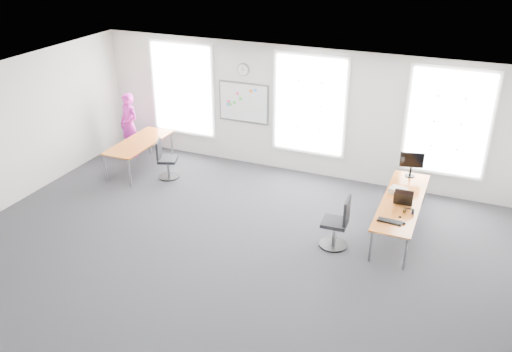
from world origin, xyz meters
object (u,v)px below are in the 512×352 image
at_px(person, 129,125).
at_px(headphones, 408,211).
at_px(monitor, 412,162).
at_px(desk_left, 139,144).
at_px(keyboard, 390,221).
at_px(chair_left, 165,161).
at_px(desk_right, 402,202).
at_px(chair_right, 338,225).

distance_m(person, headphones, 7.33).
xyz_separation_m(headphones, monitor, (-0.21, 1.61, 0.27)).
distance_m(desk_left, keyboard, 6.35).
bearing_deg(chair_left, desk_right, -112.94).
height_order(desk_left, keyboard, desk_left).
bearing_deg(chair_left, person, 42.39).
bearing_deg(person, chair_left, -9.66).
height_order(keyboard, monitor, monitor).
relative_size(desk_left, chair_right, 1.94).
bearing_deg(headphones, keyboard, -125.81).
relative_size(desk_right, person, 1.65).
bearing_deg(headphones, desk_left, 165.74).
xyz_separation_m(person, monitor, (6.94, 0.03, 0.16)).
xyz_separation_m(person, headphones, (7.15, -1.57, -0.11)).
bearing_deg(keyboard, headphones, 64.53).
relative_size(desk_left, keyboard, 4.51).
xyz_separation_m(person, keyboard, (6.90, -2.02, -0.15)).
bearing_deg(desk_right, monitor, 91.43).
height_order(desk_left, monitor, monitor).
distance_m(chair_left, person, 1.76).
distance_m(person, monitor, 6.94).
distance_m(desk_right, headphones, 0.51).
distance_m(chair_right, keyboard, 0.93).
xyz_separation_m(chair_left, keyboard, (5.39, -1.22, 0.26)).
height_order(desk_left, headphones, headphones).
relative_size(desk_left, monitor, 3.63).
height_order(chair_right, keyboard, chair_right).
bearing_deg(desk_right, keyboard, -94.51).
height_order(person, keyboard, person).
distance_m(desk_right, keyboard, 0.92).
height_order(person, monitor, person).
xyz_separation_m(desk_left, monitor, (6.24, 0.66, 0.33)).
bearing_deg(person, chair_right, -1.38).
height_order(chair_left, monitor, monitor).
height_order(chair_left, headphones, chair_left).
bearing_deg(chair_left, monitor, -101.03).
xyz_separation_m(desk_right, chair_left, (-5.46, 0.31, -0.21)).
relative_size(chair_left, keyboard, 2.12).
xyz_separation_m(keyboard, monitor, (0.04, 2.05, 0.31)).
distance_m(desk_left, monitor, 6.28).
distance_m(desk_right, chair_left, 5.47).
xyz_separation_m(chair_right, headphones, (1.16, 0.56, 0.27)).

